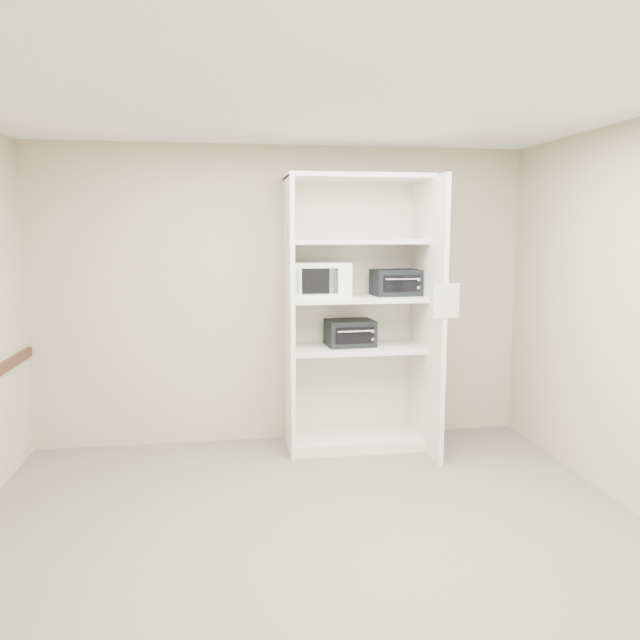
{
  "coord_description": "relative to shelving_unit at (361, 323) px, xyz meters",
  "views": [
    {
      "loc": [
        -0.53,
        -3.68,
        1.94
      ],
      "look_at": [
        0.24,
        1.33,
        1.22
      ],
      "focal_mm": 35.0,
      "sensor_mm": 36.0,
      "label": 1
    }
  ],
  "objects": [
    {
      "name": "floor",
      "position": [
        -0.67,
        -1.7,
        -1.13
      ],
      "size": [
        4.5,
        4.0,
        0.01
      ],
      "primitive_type": "cube",
      "color": "slate",
      "rests_on": "ground"
    },
    {
      "name": "wall_back",
      "position": [
        -0.67,
        0.3,
        0.22
      ],
      "size": [
        4.5,
        0.02,
        2.7
      ],
      "primitive_type": "cube",
      "color": "tan",
      "rests_on": "ground"
    },
    {
      "name": "paper_sign",
      "position": [
        0.56,
        -0.63,
        0.25
      ],
      "size": [
        0.22,
        0.02,
        0.27
      ],
      "primitive_type": "cube",
      "rotation": [
        0.0,
        0.0,
        0.08
      ],
      "color": "white",
      "rests_on": "shelving_unit"
    },
    {
      "name": "toaster_oven_lower",
      "position": [
        -0.1,
        0.02,
        -0.09
      ],
      "size": [
        0.44,
        0.34,
        0.23
      ],
      "primitive_type": "cube",
      "rotation": [
        0.0,
        0.0,
        0.07
      ],
      "color": "black",
      "rests_on": "shelving_unit"
    },
    {
      "name": "microwave",
      "position": [
        -0.36,
        0.03,
        0.39
      ],
      "size": [
        0.5,
        0.38,
        0.3
      ],
      "primitive_type": "cube",
      "rotation": [
        0.0,
        0.0,
        -0.0
      ],
      "color": "white",
      "rests_on": "shelving_unit"
    },
    {
      "name": "ceiling",
      "position": [
        -0.67,
        -1.7,
        1.57
      ],
      "size": [
        4.5,
        4.0,
        0.01
      ],
      "primitive_type": "cube",
      "color": "white"
    },
    {
      "name": "shelving_unit",
      "position": [
        0.0,
        0.0,
        0.0
      ],
      "size": [
        1.24,
        0.92,
        2.42
      ],
      "color": "silver",
      "rests_on": "floor"
    },
    {
      "name": "toaster_oven_upper",
      "position": [
        0.31,
        0.01,
        0.35
      ],
      "size": [
        0.42,
        0.33,
        0.23
      ],
      "primitive_type": "cube",
      "rotation": [
        0.0,
        0.0,
        0.08
      ],
      "color": "black",
      "rests_on": "shelving_unit"
    },
    {
      "name": "wall_front",
      "position": [
        -0.67,
        -3.7,
        0.22
      ],
      "size": [
        4.5,
        0.02,
        2.7
      ],
      "primitive_type": "cube",
      "color": "tan",
      "rests_on": "ground"
    }
  ]
}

